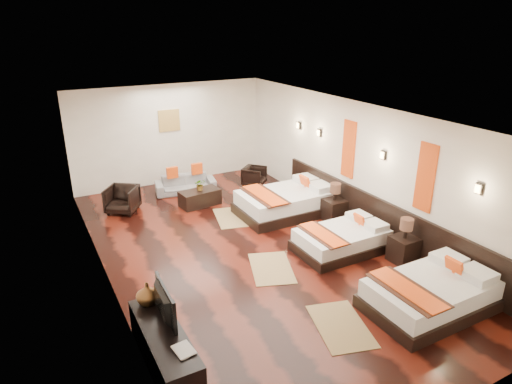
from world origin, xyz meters
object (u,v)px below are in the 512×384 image
book (176,354)px  armchair_left (122,199)px  tv_console (165,348)px  coffee_table (200,198)px  tv (159,304)px  bed_near (431,294)px  bed_far (287,201)px  figurine (147,294)px  nightstand_b (334,207)px  sofa (186,184)px  armchair_right (254,176)px  bed_mid (342,239)px  nightstand_a (404,246)px  table_plant (200,184)px

book → armchair_left: 6.11m
tv_console → coffee_table: 5.65m
tv → tv_console: bearing=171.1°
bed_near → armchair_left: 7.27m
bed_near → tv: tv is taller
bed_far → figurine: 5.11m
bed_near → tv_console: 4.27m
tv → figurine: size_ratio=2.52×
tv → coffee_table: tv is taller
book → armchair_left: (0.70, 6.07, -0.24)m
nightstand_b → bed_far: bearing=130.1°
sofa → armchair_left: 1.90m
tv → armchair_right: bearing=-37.1°
armchair_right → book: bearing=-166.1°
bed_mid → sofa: 4.95m
nightstand_a → bed_near: bearing=-119.3°
bed_far → sofa: bearing=123.7°
figurine → coffee_table: (2.52, 4.35, -0.52)m
nightstand_b → sofa: bearing=125.5°
tv → armchair_left: tv is taller
bed_mid → figurine: size_ratio=5.32×
coffee_table → tv: bearing=-117.3°
book → coffee_table: size_ratio=0.30×
figurine → armchair_right: size_ratio=0.58×
bed_mid → nightstand_a: size_ratio=2.03×
nightstand_a → tv_console: bearing=-174.0°
bed_near → figurine: (-4.20, 1.51, 0.45)m
nightstand_a → coffee_table: (-2.43, 4.53, -0.12)m
bed_mid → table_plant: bearing=114.5°
nightstand_a → armchair_left: nightstand_a is taller
nightstand_b → nightstand_a: bearing=-90.0°
tv → sofa: tv is taller
book → coffee_table: (2.52, 5.56, -0.36)m
nightstand_a → armchair_right: size_ratio=1.52×
bed_near → armchair_left: bearing=118.8°
armchair_left → table_plant: 1.93m
bed_mid → bed_far: bed_far is taller
tv → book: tv is taller
book → armchair_right: book is taller
nightstand_b → table_plant: 3.38m
figurine → sofa: figurine is taller
armchair_left → coffee_table: bearing=20.7°
bed_far → tv_console: (-4.20, -3.59, -0.03)m
tv_console → armchair_right: 7.21m
bed_far → figurine: size_ratio=6.62×
coffee_table → bed_far: bearing=-41.1°
bed_mid → bed_far: (0.01, 2.14, 0.06)m
armchair_left → table_plant: bearing=21.3°
sofa → nightstand_b: bearing=-43.7°
bed_near → nightstand_b: size_ratio=2.26×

